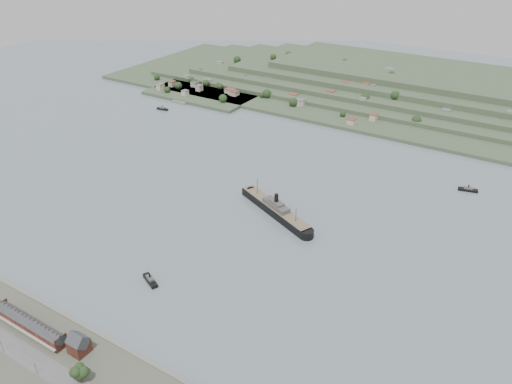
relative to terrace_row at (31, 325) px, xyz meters
The scene contains 10 objects.
ground 168.46m from the terrace_row, 86.59° to the left, with size 1400.00×1400.00×0.00m, color slate.
near_shore 22.02m from the terrace_row, 61.90° to the right, with size 220.00×80.00×2.60m.
terrace_row is the anchor object (origin of this frame).
gabled_building 37.74m from the terrace_row, ahead, with size 10.40×10.18×14.09m.
far_peninsula 562.42m from the terrace_row, 86.14° to the left, with size 760.00×309.00×30.00m.
steamship 203.46m from the terrace_row, 75.23° to the left, with size 90.73×48.43×23.19m.
tugboat 78.08m from the terrace_row, 69.76° to the left, with size 16.78×10.86×7.40m.
ferry_west 393.11m from the terrace_row, 120.10° to the left, with size 16.03×5.70×5.89m.
ferry_east 371.17m from the terrace_row, 60.42° to the left, with size 17.59×8.39×6.36m.
fig_tree 55.02m from the terrace_row, 10.36° to the right, with size 10.17×8.81×11.35m.
Camera 1 is at (220.15, -283.58, 219.26)m, focal length 35.00 mm.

